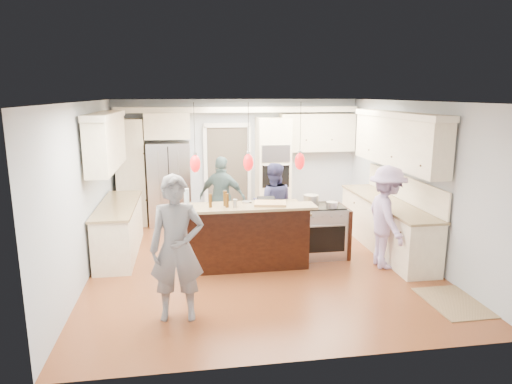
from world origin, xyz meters
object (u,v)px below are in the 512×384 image
Objects in this scene: person_bar_end at (177,249)px; person_far_left at (273,205)px; kitchen_island at (244,234)px; island_range at (323,231)px; refrigerator at (170,184)px.

person_bar_end is 1.18× the size of person_far_left.
kitchen_island is 1.13× the size of person_bar_end.
island_range is at bearing 41.63° from person_bar_end.
person_bar_end is at bearing -87.21° from refrigerator.
kitchen_island is 1.41m from island_range.
person_bar_end is (0.22, -4.44, 0.03)m from refrigerator.
person_bar_end is (-2.49, -1.95, 0.48)m from island_range.
person_bar_end is 3.17m from person_far_left.
person_far_left is at bearing 137.30° from island_range.
refrigerator is at bearing 96.43° from person_bar_end.
refrigerator is 1.14× the size of person_far_left.
kitchen_island is 1.33× the size of person_far_left.
person_bar_end is (-1.09, -1.87, 0.45)m from kitchen_island.
island_range is 0.58× the size of person_far_left.
person_far_left reaches higher than island_range.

